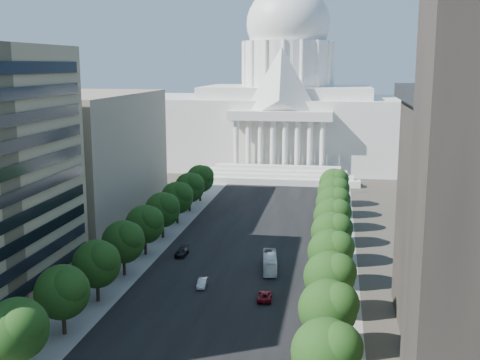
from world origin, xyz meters
The scene contains 32 objects.
road_asphalt centered at (0.00, 90.00, 0.00)m, with size 30.00×260.00×0.01m, color black.
sidewalk_left centered at (-19.00, 90.00, 0.00)m, with size 8.00×260.00×0.02m, color gray.
sidewalk_right centered at (19.00, 90.00, 0.00)m, with size 8.00×260.00×0.02m, color gray.
capitol centered at (0.00, 184.89, 20.01)m, with size 120.00×56.00×73.00m.
office_block_left_far centered at (-48.00, 100.00, 15.00)m, with size 38.00×52.00×30.00m, color gray.
tree_l_b centered at (-17.66, 23.81, 6.45)m, with size 7.79×7.60×9.97m.
tree_l_c centered at (-17.66, 35.81, 6.45)m, with size 7.79×7.60×9.97m.
tree_l_d centered at (-17.66, 47.81, 6.45)m, with size 7.79×7.60×9.97m.
tree_l_e centered at (-17.66, 59.81, 6.45)m, with size 7.79×7.60×9.97m.
tree_l_f centered at (-17.66, 71.81, 6.45)m, with size 7.79×7.60×9.97m.
tree_l_g centered at (-17.66, 83.81, 6.45)m, with size 7.79×7.60×9.97m.
tree_l_h centered at (-17.66, 95.81, 6.45)m, with size 7.79×7.60×9.97m.
tree_l_i centered at (-17.66, 107.81, 6.45)m, with size 7.79×7.60×9.97m.
tree_l_j centered at (-17.66, 119.81, 6.45)m, with size 7.79×7.60×9.97m.
tree_r_b centered at (18.34, 23.81, 6.45)m, with size 7.79×7.60×9.97m.
tree_r_c centered at (18.34, 35.81, 6.45)m, with size 7.79×7.60×9.97m.
tree_r_d centered at (18.34, 47.81, 6.45)m, with size 7.79×7.60×9.97m.
tree_r_e centered at (18.34, 59.81, 6.45)m, with size 7.79×7.60×9.97m.
tree_r_f centered at (18.34, 71.81, 6.45)m, with size 7.79×7.60×9.97m.
tree_r_g centered at (18.34, 83.81, 6.45)m, with size 7.79×7.60×9.97m.
tree_r_h centered at (18.34, 95.81, 6.45)m, with size 7.79×7.60×9.97m.
tree_r_i centered at (18.34, 107.81, 6.45)m, with size 7.79×7.60×9.97m.
tree_r_j centered at (18.34, 119.81, 6.45)m, with size 7.79×7.60×9.97m.
streetlight_b centered at (19.90, 35.00, 5.82)m, with size 2.61×0.44×9.00m.
streetlight_c centered at (19.90, 60.00, 5.82)m, with size 2.61×0.44×9.00m.
streetlight_d centered at (19.90, 85.00, 5.82)m, with size 2.61×0.44×9.00m.
streetlight_e centered at (19.90, 110.00, 5.82)m, with size 2.61×0.44×9.00m.
streetlight_f centered at (19.90, 135.00, 5.82)m, with size 2.61×0.44×9.00m.
car_silver centered at (-3.08, 56.63, 0.69)m, with size 1.46×4.18×1.38m, color #ABAEB3.
car_red centered at (7.94, 52.70, 0.67)m, with size 2.23×4.85×1.35m, color maroon.
car_dark_b centered at (-10.77, 72.47, 0.72)m, with size 2.01×4.95×1.44m, color black.
city_bus centered at (7.18, 66.85, 1.42)m, with size 2.39×10.21×2.84m, color white.
Camera 1 is at (18.50, -36.92, 36.79)m, focal length 45.00 mm.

